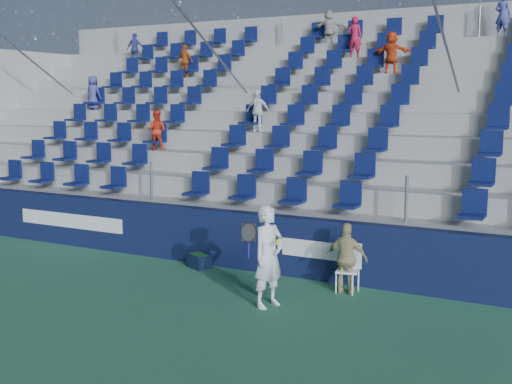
% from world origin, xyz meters
% --- Properties ---
extents(ground, '(70.00, 70.00, 0.00)m').
position_xyz_m(ground, '(0.00, 0.00, 0.00)').
color(ground, '#2E6D4B').
rests_on(ground, ground).
extents(sponsor_wall, '(24.00, 0.32, 1.20)m').
position_xyz_m(sponsor_wall, '(0.00, 3.15, 0.60)').
color(sponsor_wall, '#11183E').
rests_on(sponsor_wall, ground).
extents(grandstand, '(24.00, 8.17, 6.63)m').
position_xyz_m(grandstand, '(-0.00, 8.24, 2.13)').
color(grandstand, '#999994').
rests_on(grandstand, ground).
extents(tennis_player, '(0.70, 0.74, 1.76)m').
position_xyz_m(tennis_player, '(1.32, 1.16, 0.88)').
color(tennis_player, silver).
rests_on(tennis_player, ground).
extents(line_judge_chair, '(0.46, 0.47, 0.89)m').
position_xyz_m(line_judge_chair, '(2.24, 2.64, 0.51)').
color(line_judge_chair, white).
rests_on(line_judge_chair, ground).
extents(line_judge, '(0.79, 0.39, 1.31)m').
position_xyz_m(line_judge, '(2.24, 2.50, 0.65)').
color(line_judge, tan).
rests_on(line_judge, ground).
extents(ball_bin, '(0.61, 0.52, 0.29)m').
position_xyz_m(ball_bin, '(-1.14, 2.75, 0.16)').
color(ball_bin, '#0F1A39').
rests_on(ball_bin, ground).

